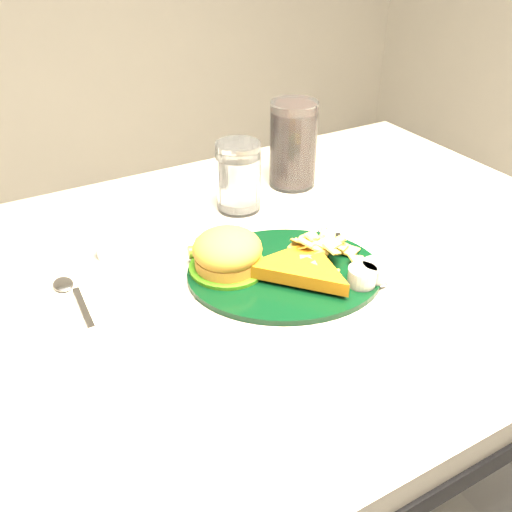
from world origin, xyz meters
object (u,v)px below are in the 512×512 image
Objects in this scene: cola_glass at (293,145)px; fork_napkin at (362,261)px; water_glass at (238,177)px; dinner_plate at (285,256)px; table at (254,433)px.

cola_glass reaches higher than fork_napkin.
water_glass reaches higher than fork_napkin.
water_glass is at bearing 103.19° from dinner_plate.
fork_napkin is at bearing -101.66° from cola_glass.
cola_glass is at bearing 94.07° from fork_napkin.
table is 4.20× the size of dinner_plate.
fork_napkin reaches higher than table.
cola_glass is at bearing 15.27° from water_glass.
fork_napkin is (0.08, -0.25, -0.06)m from water_glass.
fork_napkin is at bearing 8.25° from dinner_plate.
cola_glass is (0.18, 0.26, 0.05)m from dinner_plate.
dinner_plate is at bearing -124.57° from cola_glass.
cola_glass reaches higher than dinner_plate.
table is 7.72× the size of fork_napkin.
table is 0.41m from dinner_plate.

